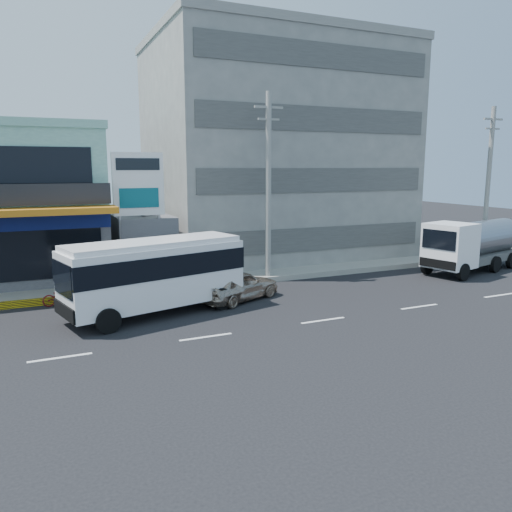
{
  "coord_description": "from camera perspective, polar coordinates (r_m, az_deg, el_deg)",
  "views": [
    {
      "loc": [
        -5.38,
        -16.74,
        6.15
      ],
      "look_at": [
        3.56,
        3.5,
        2.2
      ],
      "focal_mm": 35.0,
      "sensor_mm": 36.0,
      "label": 1
    }
  ],
  "objects": [
    {
      "name": "ground",
      "position": [
        18.63,
        -5.75,
        -9.21
      ],
      "size": [
        120.0,
        120.0,
        0.0
      ],
      "primitive_type": "plane",
      "color": "black",
      "rests_on": "ground"
    },
    {
      "name": "tanker_truck",
      "position": [
        32.32,
        23.43,
        1.25
      ],
      "size": [
        8.03,
        4.08,
        3.04
      ],
      "color": "white",
      "rests_on": "ground"
    },
    {
      "name": "motorcycle_rider",
      "position": [
        24.18,
        -21.42,
        -3.66
      ],
      "size": [
        1.69,
        0.85,
        2.07
      ],
      "color": "#5A0C0F",
      "rests_on": "ground"
    },
    {
      "name": "concrete_building",
      "position": [
        35.28,
        2.07,
        11.49
      ],
      "size": [
        16.0,
        12.0,
        14.0
      ],
      "primitive_type": "cube",
      "color": "gray",
      "rests_on": "ground"
    },
    {
      "name": "satellite_dish",
      "position": [
        28.38,
        -12.84,
        4.66
      ],
      "size": [
        1.5,
        1.5,
        0.15
      ],
      "primitive_type": "cylinder",
      "color": "slate",
      "rests_on": "gap_structure"
    },
    {
      "name": "billboard",
      "position": [
        26.43,
        -13.27,
        7.2
      ],
      "size": [
        2.6,
        0.18,
        6.9
      ],
      "color": "gray",
      "rests_on": "ground"
    },
    {
      "name": "utility_pole_near",
      "position": [
        26.71,
        1.42,
        7.97
      ],
      "size": [
        1.6,
        0.3,
        10.0
      ],
      "color": "#999993",
      "rests_on": "ground"
    },
    {
      "name": "sedan",
      "position": [
        23.28,
        -2.05,
        -3.35
      ],
      "size": [
        4.61,
        3.35,
        1.46
      ],
      "primitive_type": "imported",
      "rotation": [
        0.0,
        0.0,
        2.0
      ],
      "color": "#BCA58F",
      "rests_on": "ground"
    },
    {
      "name": "gap_structure",
      "position": [
        29.57,
        -13.08,
        1.3
      ],
      "size": [
        3.0,
        6.0,
        3.5
      ],
      "primitive_type": "cube",
      "color": "#444449",
      "rests_on": "ground"
    },
    {
      "name": "sidewalk",
      "position": [
        28.85,
        -2.2,
        -1.89
      ],
      "size": [
        70.0,
        5.0,
        0.3
      ],
      "primitive_type": "cube",
      "color": "gray",
      "rests_on": "ground"
    },
    {
      "name": "utility_pole_far",
      "position": [
        36.52,
        25.0,
        7.61
      ],
      "size": [
        1.6,
        0.3,
        10.0
      ],
      "color": "#999993",
      "rests_on": "ground"
    },
    {
      "name": "minibus",
      "position": [
        21.33,
        -11.51,
        -1.62
      ],
      "size": [
        7.91,
        4.2,
        3.16
      ],
      "color": "white",
      "rests_on": "ground"
    }
  ]
}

